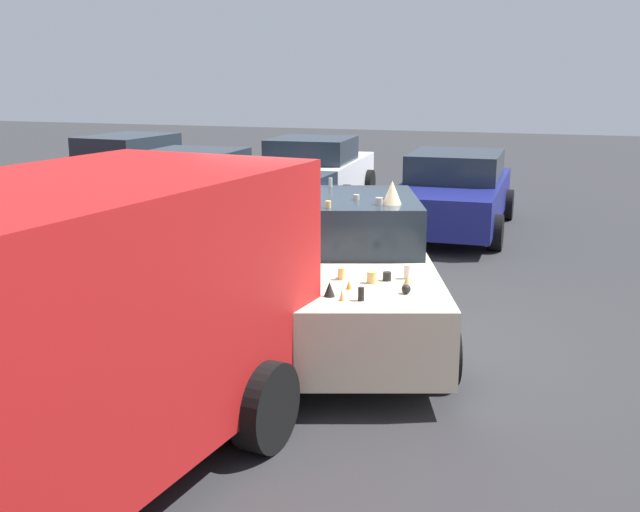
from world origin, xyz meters
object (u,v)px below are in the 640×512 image
Objects in this scene: parked_sedan_near_right at (454,192)px; art_car_decorated at (346,270)px; parked_sedan_row_back_far at (315,172)px; parked_sedan_far_right at (123,166)px; parked_sedan_near_left at (273,222)px; parked_sedan_behind_right at (186,191)px.

art_car_decorated is at bearing -3.63° from parked_sedan_near_right.
parked_sedan_far_right is at bearing 89.23° from parked_sedan_row_back_far.
parked_sedan_near_right is 3.69m from parked_sedan_row_back_far.
parked_sedan_near_right is (6.19, -0.28, -0.03)m from art_car_decorated.
art_car_decorated is at bearing -142.86° from parked_sedan_near_left.
parked_sedan_behind_right is (-3.04, -3.23, 0.01)m from parked_sedan_far_right.
parked_sedan_far_right is at bearing -134.39° from parked_sedan_behind_right.
parked_sedan_far_right is 7.80m from parked_sedan_near_left.
parked_sedan_near_right is 1.09× the size of parked_sedan_behind_right.
parked_sedan_row_back_far is (1.71, 3.27, 0.05)m from parked_sedan_near_right.
parked_sedan_near_left is (-3.71, 2.13, 0.00)m from parked_sedan_near_right.
art_car_decorated is at bearing -162.55° from parked_sedan_row_back_far.
art_car_decorated is 6.43m from parked_sedan_behind_right.
parked_sedan_near_right is 4.95m from parked_sedan_behind_right.
parked_sedan_row_back_far is at bearing 97.31° from parked_sedan_far_right.
parked_sedan_behind_right is at bearing 50.31° from parked_sedan_near_left.
parked_sedan_behind_right reaches higher than parked_sedan_near_right.
parked_sedan_near_left is 0.94× the size of parked_sedan_behind_right.
parked_sedan_far_right is (7.70, 7.65, -0.01)m from art_car_decorated.
parked_sedan_far_right is at bearing -153.16° from art_car_decorated.
parked_sedan_row_back_far is (7.90, 2.98, 0.02)m from art_car_decorated.
parked_sedan_near_right is 1.15× the size of parked_sedan_near_left.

